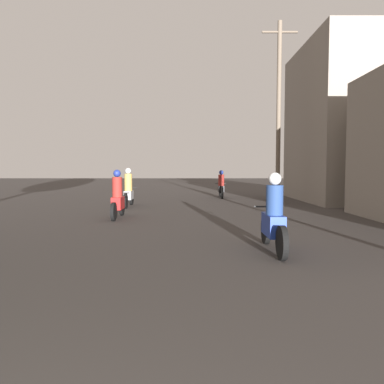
% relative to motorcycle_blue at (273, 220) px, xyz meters
% --- Properties ---
extents(motorcycle_blue, '(0.60, 2.05, 1.53)m').
position_rel_motorcycle_blue_xyz_m(motorcycle_blue, '(0.00, 0.00, 0.00)').
color(motorcycle_blue, black).
rests_on(motorcycle_blue, ground_plane).
extents(motorcycle_red, '(0.60, 1.93, 1.56)m').
position_rel_motorcycle_blue_xyz_m(motorcycle_red, '(-3.96, 4.85, 0.02)').
color(motorcycle_red, black).
rests_on(motorcycle_red, ground_plane).
extents(motorcycle_silver, '(0.60, 2.09, 1.62)m').
position_rel_motorcycle_blue_xyz_m(motorcycle_silver, '(-4.22, 8.44, 0.04)').
color(motorcycle_silver, black).
rests_on(motorcycle_silver, ground_plane).
extents(motorcycle_black, '(0.60, 1.99, 1.50)m').
position_rel_motorcycle_blue_xyz_m(motorcycle_black, '(0.02, 13.24, -0.01)').
color(motorcycle_black, black).
rests_on(motorcycle_black, ground_plane).
extents(building_right_far, '(4.36, 6.98, 7.57)m').
position_rel_motorcycle_blue_xyz_m(building_right_far, '(5.99, 11.36, 3.17)').
color(building_right_far, gray).
rests_on(building_right_far, ground_plane).
extents(utility_pole_far, '(1.60, 0.20, 8.23)m').
position_rel_motorcycle_blue_xyz_m(utility_pole_far, '(2.39, 10.11, 3.67)').
color(utility_pole_far, '#6B5B4C').
rests_on(utility_pole_far, ground_plane).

